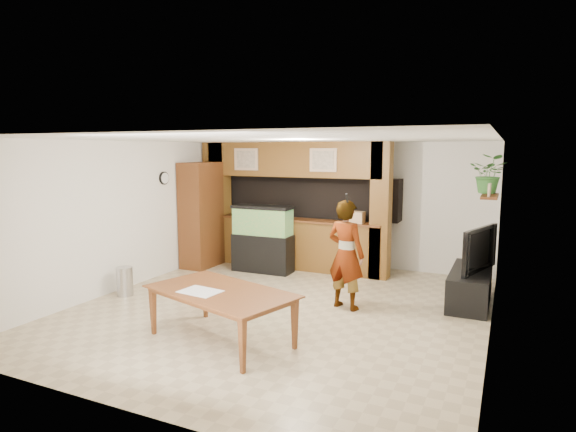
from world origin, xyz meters
The scene contains 20 objects.
floor centered at (0.00, 0.00, 0.00)m, with size 6.50×6.50×0.00m, color tan.
ceiling centered at (0.00, 0.00, 2.60)m, with size 6.50×6.50×0.00m, color white.
wall_back centered at (0.00, 3.25, 1.30)m, with size 6.00×6.00×0.00m, color silver.
wall_left centered at (-3.00, 0.00, 1.30)m, with size 6.50×6.50×0.00m, color silver.
wall_right centered at (3.00, 0.00, 1.30)m, with size 6.50×6.50×0.00m, color silver.
partition centered at (-0.95, 2.64, 1.31)m, with size 4.20×0.99×2.60m.
wall_clock centered at (-2.97, 1.00, 1.90)m, with size 0.05×0.25×0.25m.
wall_shelf centered at (2.85, 1.95, 1.70)m, with size 0.25×0.90×0.04m, color brown.
pantry_cabinet centered at (-2.70, 1.82, 1.09)m, with size 0.55×0.90×2.19m, color brown.
trash_can centered at (-2.68, -0.47, 0.24)m, with size 0.27×0.27×0.49m, color #B2B2B7.
aquarium centered at (-1.32, 1.95, 0.66)m, with size 1.21×0.45×1.34m.
tv_stand centered at (2.65, 1.55, 0.27)m, with size 0.59×1.62×0.54m, color black.
television centered at (2.65, 1.55, 0.89)m, with size 1.22×0.16×0.71m, color black.
photo_frame centered at (2.85, 1.62, 1.82)m, with size 0.03×0.16×0.21m, color tan.
potted_plant centered at (2.82, 2.23, 2.05)m, with size 0.59×0.51×0.65m, color #306C2B.
person centered at (0.91, 0.47, 0.85)m, with size 0.62×0.41×1.70m, color #9F7A57.
microphone centered at (0.96, 0.31, 1.74)m, with size 0.03×0.03×0.14m, color black.
dining_table centered at (-0.14, -1.49, 0.34)m, with size 1.92×1.07×0.68m, color brown.
newspaper_a centered at (-0.33, -1.61, 0.68)m, with size 0.50×0.36×0.01m, color silver.
counter_box centered at (0.45, 2.45, 1.15)m, with size 0.33×0.22×0.22m, color tan.
Camera 1 is at (3.13, -6.47, 2.45)m, focal length 30.00 mm.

